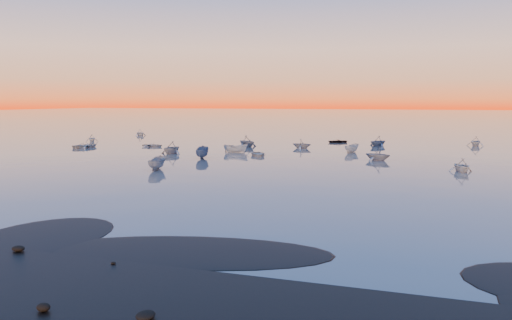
% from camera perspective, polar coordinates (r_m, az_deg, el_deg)
% --- Properties ---
extents(ground, '(600.00, 600.00, 0.00)m').
position_cam_1_polar(ground, '(123.89, 12.18, 3.15)').
color(ground, '#70665D').
rests_on(ground, ground).
extents(mud_lobes, '(140.00, 6.00, 0.07)m').
position_cam_1_polar(mud_lobes, '(26.63, -11.91, -10.10)').
color(mud_lobes, black).
rests_on(mud_lobes, ground).
extents(moored_fleet, '(124.00, 58.00, 1.20)m').
position_cam_1_polar(moored_fleet, '(77.45, 8.49, 1.08)').
color(moored_fleet, silver).
rests_on(moored_fleet, ground).
extents(boat_near_left, '(4.15, 3.35, 0.97)m').
position_cam_1_polar(boat_near_left, '(69.24, 0.20, 0.47)').
color(boat_near_left, silver).
rests_on(boat_near_left, ground).
extents(boat_near_right, '(3.55, 2.68, 1.13)m').
position_cam_1_polar(boat_near_right, '(58.44, 22.43, -1.24)').
color(boat_near_right, silver).
rests_on(boat_near_right, ground).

